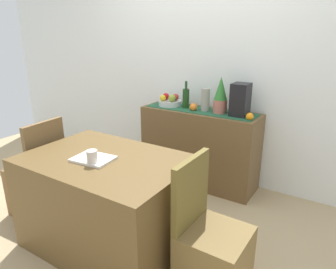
% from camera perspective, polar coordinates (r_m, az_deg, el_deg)
% --- Properties ---
extents(ground_plane, '(6.40, 6.40, 0.02)m').
position_cam_1_polar(ground_plane, '(2.93, -4.75, -15.23)').
color(ground_plane, tan).
rests_on(ground_plane, ground).
extents(room_wall_rear, '(6.40, 0.06, 2.70)m').
position_cam_1_polar(room_wall_rear, '(3.46, 6.82, 13.99)').
color(room_wall_rear, white).
rests_on(room_wall_rear, ground).
extents(sideboard_console, '(1.26, 0.42, 0.83)m').
position_cam_1_polar(sideboard_console, '(3.39, 5.76, -2.33)').
color(sideboard_console, brown).
rests_on(sideboard_console, ground).
extents(table_runner, '(1.18, 0.32, 0.01)m').
position_cam_1_polar(table_runner, '(3.27, 6.00, 4.51)').
color(table_runner, '#235839').
rests_on(table_runner, sideboard_console).
extents(fruit_bowl, '(0.25, 0.25, 0.06)m').
position_cam_1_polar(fruit_bowl, '(3.44, 0.34, 5.86)').
color(fruit_bowl, silver).
rests_on(fruit_bowl, table_runner).
extents(apple_right, '(0.07, 0.07, 0.07)m').
position_cam_1_polar(apple_right, '(3.43, 1.41, 6.94)').
color(apple_right, '#AB2F28').
rests_on(apple_right, fruit_bowl).
extents(apple_front, '(0.07, 0.07, 0.07)m').
position_cam_1_polar(apple_front, '(3.47, -0.40, 7.08)').
color(apple_front, red).
rests_on(apple_front, fruit_bowl).
extents(apple_left, '(0.07, 0.07, 0.07)m').
position_cam_1_polar(apple_left, '(3.39, -0.97, 6.77)').
color(apple_left, gold).
rests_on(apple_left, fruit_bowl).
extents(apple_rear, '(0.08, 0.08, 0.08)m').
position_cam_1_polar(apple_rear, '(3.36, 0.76, 6.74)').
color(apple_rear, '#85A334').
rests_on(apple_rear, fruit_bowl).
extents(wine_bottle, '(0.07, 0.07, 0.29)m').
position_cam_1_polar(wine_bottle, '(3.32, 3.33, 6.74)').
color(wine_bottle, '#1A4019').
rests_on(wine_bottle, sideboard_console).
extents(coffee_maker, '(0.16, 0.18, 0.32)m').
position_cam_1_polar(coffee_maker, '(3.07, 13.21, 6.23)').
color(coffee_maker, black).
rests_on(coffee_maker, sideboard_console).
extents(ceramic_vase, '(0.09, 0.09, 0.24)m').
position_cam_1_polar(ceramic_vase, '(3.22, 6.90, 6.37)').
color(ceramic_vase, gray).
rests_on(ceramic_vase, sideboard_console).
extents(potted_plant, '(0.14, 0.14, 0.37)m').
position_cam_1_polar(potted_plant, '(3.14, 9.69, 7.09)').
color(potted_plant, '#B36657').
rests_on(potted_plant, sideboard_console).
extents(orange_loose_mid, '(0.08, 0.08, 0.08)m').
position_cam_1_polar(orange_loose_mid, '(3.23, 4.71, 5.07)').
color(orange_loose_mid, orange).
rests_on(orange_loose_mid, sideboard_console).
extents(orange_loose_near_bowl, '(0.07, 0.07, 0.07)m').
position_cam_1_polar(orange_loose_near_bowl, '(2.98, 14.85, 3.23)').
color(orange_loose_near_bowl, orange).
rests_on(orange_loose_near_bowl, sideboard_console).
extents(dining_table, '(1.22, 0.84, 0.74)m').
position_cam_1_polar(dining_table, '(2.47, -10.98, -12.24)').
color(dining_table, brown).
rests_on(dining_table, ground).
extents(open_book, '(0.30, 0.24, 0.02)m').
position_cam_1_polar(open_book, '(2.28, -13.65, -4.40)').
color(open_book, white).
rests_on(open_book, dining_table).
extents(coffee_cup, '(0.08, 0.08, 0.11)m').
position_cam_1_polar(coffee_cup, '(2.19, -13.83, -4.17)').
color(coffee_cup, silver).
rests_on(coffee_cup, dining_table).
extents(chair_near_window, '(0.43, 0.43, 0.90)m').
position_cam_1_polar(chair_near_window, '(3.12, -22.80, -8.70)').
color(chair_near_window, brown).
rests_on(chair_near_window, ground).
extents(chair_by_corner, '(0.41, 0.41, 0.90)m').
position_cam_1_polar(chair_by_corner, '(2.12, 8.10, -21.30)').
color(chair_by_corner, brown).
rests_on(chair_by_corner, ground).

